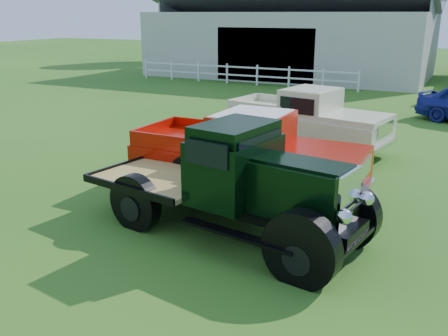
% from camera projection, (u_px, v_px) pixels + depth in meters
% --- Properties ---
extents(ground, '(120.00, 120.00, 0.00)m').
position_uv_depth(ground, '(188.00, 234.00, 9.78)').
color(ground, '#235B19').
extents(shed_left, '(18.80, 10.20, 5.60)m').
position_uv_depth(shed_left, '(292.00, 33.00, 34.14)').
color(shed_left, '#A3A3A3').
rests_on(shed_left, ground).
extents(fence_rail, '(14.20, 0.16, 1.20)m').
position_uv_depth(fence_rail, '(242.00, 74.00, 30.10)').
color(fence_rail, white).
rests_on(fence_rail, ground).
extents(tree_a, '(6.30, 6.30, 10.50)m').
position_uv_depth(tree_a, '(201.00, 0.00, 44.09)').
color(tree_a, '#1F3B16').
rests_on(tree_a, ground).
extents(vintage_flatbed, '(5.90, 3.09, 2.22)m').
position_uv_depth(vintage_flatbed, '(230.00, 180.00, 9.49)').
color(vintage_flatbed, black).
rests_on(vintage_flatbed, ground).
extents(red_pickup, '(5.57, 2.21, 2.02)m').
position_uv_depth(red_pickup, '(247.00, 155.00, 11.54)').
color(red_pickup, '#AF1105').
rests_on(red_pickup, ground).
extents(white_pickup, '(5.45, 2.92, 1.90)m').
position_uv_depth(white_pickup, '(307.00, 120.00, 15.58)').
color(white_pickup, beige).
rests_on(white_pickup, ground).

